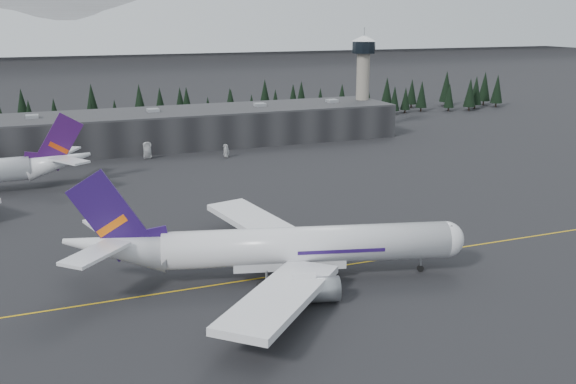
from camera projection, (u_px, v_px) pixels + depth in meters
name	position (u px, v px, depth m)	size (l,w,h in m)	color
ground	(327.00, 264.00, 121.74)	(1400.00, 1400.00, 0.00)	black
taxiline	(331.00, 267.00, 119.94)	(400.00, 0.40, 0.02)	gold
terminal	(182.00, 128.00, 232.16)	(160.00, 30.00, 12.60)	black
control_tower	(363.00, 73.00, 256.84)	(10.00, 10.00, 37.70)	gray
treeline	(162.00, 111.00, 265.02)	(360.00, 20.00, 15.00)	black
mountain_ridge	(62.00, 45.00, 1018.50)	(4400.00, 900.00, 420.00)	white
jet_main	(272.00, 247.00, 113.30)	(70.02, 63.77, 20.99)	silver
gse_vehicle_a	(148.00, 156.00, 210.51)	(2.64, 5.72, 1.59)	silver
gse_vehicle_b	(227.00, 155.00, 212.69)	(1.81, 4.51, 1.54)	silver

